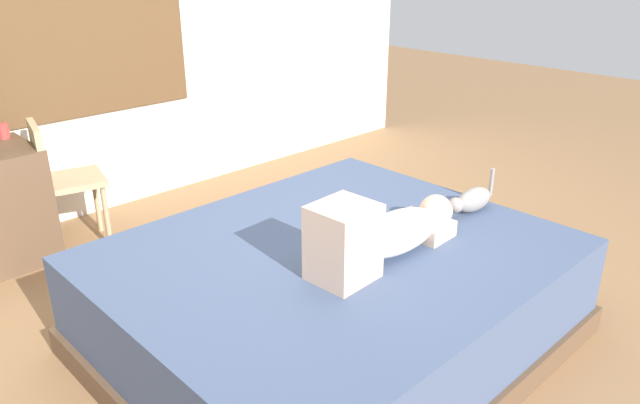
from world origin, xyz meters
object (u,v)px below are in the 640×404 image
cat (471,200)px  chair_by_desk (60,175)px  bed (333,297)px  cup (3,131)px  person_lying (384,233)px

cat → chair_by_desk: (-1.35, 2.19, -0.09)m
bed → chair_by_desk: chair_by_desk is taller
cup → cat: bearing=-57.6°
cat → cup: bearing=122.4°
bed → cup: 2.42m
bed → chair_by_desk: bearing=104.4°
chair_by_desk → cup: bearing=127.6°
person_lying → cat: 0.73m
cup → chair_by_desk: chair_by_desk is taller
bed → cup: cup is taller
person_lying → cup: person_lying is taller
person_lying → chair_by_desk: (-0.62, 2.19, -0.14)m
cup → chair_by_desk: 0.44m
cat → cup: 2.91m
person_lying → cat: person_lying is taller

